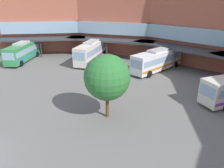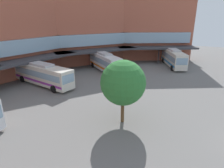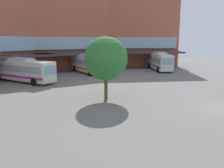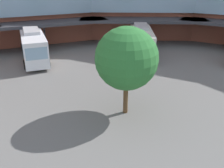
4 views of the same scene
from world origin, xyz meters
name	(u,v)px [view 1 (image 1 of 4)]	position (x,y,z in m)	size (l,w,h in m)	color
station_building	(208,25)	(0.00, 27.56, 8.46)	(81.56, 36.78, 17.79)	#AD5942
bus_0	(92,51)	(-19.63, 21.06, 2.02)	(9.62, 10.62, 4.00)	silver
bus_4	(157,60)	(-8.26, 27.58, 1.88)	(4.41, 11.44, 3.71)	white
bus_5	(23,52)	(-27.07, 9.81, 1.89)	(9.55, 8.33, 3.73)	#338C4C
plaza_tree	(107,77)	(-0.05, 12.28, 4.39)	(4.60, 4.60, 6.70)	brown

